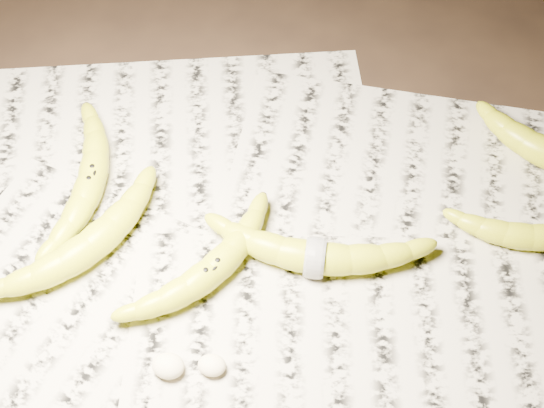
% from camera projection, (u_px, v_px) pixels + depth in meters
% --- Properties ---
extents(ground, '(3.00, 3.00, 0.00)m').
position_uv_depth(ground, '(280.00, 255.00, 0.88)').
color(ground, black).
rests_on(ground, ground).
extents(newspaper_patch, '(0.90, 0.70, 0.01)m').
position_uv_depth(newspaper_patch, '(259.00, 281.00, 0.86)').
color(newspaper_patch, '#B6AE9C').
rests_on(newspaper_patch, ground).
extents(banana_left_a, '(0.08, 0.21, 0.04)m').
position_uv_depth(banana_left_a, '(91.00, 178.00, 0.91)').
color(banana_left_a, '#C2D01A').
rests_on(banana_left_a, newspaper_patch).
extents(banana_left_b, '(0.17, 0.21, 0.04)m').
position_uv_depth(banana_left_b, '(89.00, 245.00, 0.86)').
color(banana_left_b, '#C2D01A').
rests_on(banana_left_b, newspaper_patch).
extents(banana_center, '(0.16, 0.19, 0.04)m').
position_uv_depth(banana_center, '(211.00, 270.00, 0.84)').
color(banana_center, '#C2D01A').
rests_on(banana_center, newspaper_patch).
extents(banana_taped, '(0.23, 0.08, 0.04)m').
position_uv_depth(banana_taped, '(315.00, 256.00, 0.85)').
color(banana_taped, '#C2D01A').
rests_on(banana_taped, newspaper_patch).
extents(banana_upper_a, '(0.17, 0.07, 0.03)m').
position_uv_depth(banana_upper_a, '(532.00, 235.00, 0.87)').
color(banana_upper_a, '#C2D01A').
rests_on(banana_upper_a, newspaper_patch).
extents(measuring_tape, '(0.01, 0.05, 0.05)m').
position_uv_depth(measuring_tape, '(315.00, 256.00, 0.85)').
color(measuring_tape, white).
rests_on(measuring_tape, newspaper_patch).
extents(flesh_chunk_a, '(0.03, 0.03, 0.02)m').
position_uv_depth(flesh_chunk_a, '(168.00, 364.00, 0.79)').
color(flesh_chunk_a, beige).
rests_on(flesh_chunk_a, newspaper_patch).
extents(flesh_chunk_b, '(0.03, 0.02, 0.02)m').
position_uv_depth(flesh_chunk_b, '(212.00, 364.00, 0.79)').
color(flesh_chunk_b, beige).
rests_on(flesh_chunk_b, newspaper_patch).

